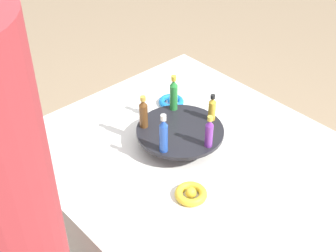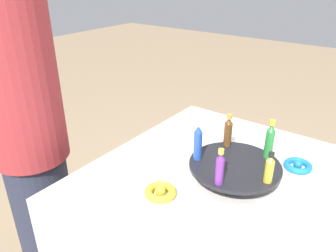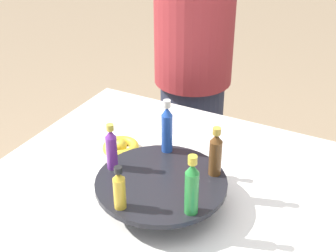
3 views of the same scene
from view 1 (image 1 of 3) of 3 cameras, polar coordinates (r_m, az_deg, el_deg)
party_table at (r=1.86m, az=1.27°, el=-11.32°), size 0.92×0.92×0.75m
display_stand at (r=1.57m, az=1.48°, el=-0.98°), size 0.29×0.29×0.07m
bottle_green at (r=1.62m, az=0.69°, el=3.92°), size 0.03×0.03×0.13m
bottle_brown at (r=1.54m, az=-3.01°, el=1.61°), size 0.03×0.03×0.12m
bottle_blue at (r=1.43m, az=-0.55°, el=-1.07°), size 0.03×0.03×0.14m
bottle_purple at (r=1.46m, az=5.04°, el=-0.80°), size 0.03×0.03×0.11m
bottle_gold at (r=1.58m, az=5.40°, el=2.16°), size 0.03×0.03×0.10m
ribbon_bow_blue at (r=1.79m, az=0.40°, el=3.00°), size 0.10×0.10×0.03m
ribbon_bow_gold at (r=1.40m, az=2.81°, el=-8.25°), size 0.10×0.10×0.03m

